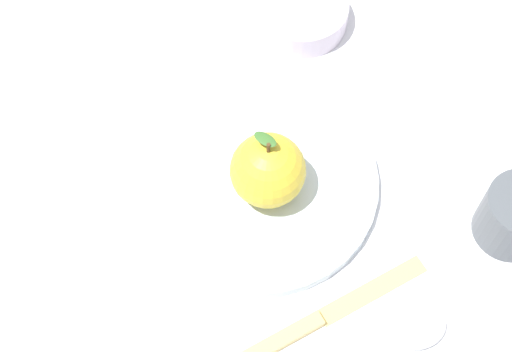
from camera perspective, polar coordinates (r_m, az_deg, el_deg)
ground_plane at (r=0.78m, az=0.46°, el=-1.51°), size 2.40×2.40×0.00m
dinner_plate at (r=0.78m, az=0.00°, el=-0.41°), size 0.24×0.24×0.01m
apple at (r=0.74m, az=0.94°, el=0.27°), size 0.07×0.07×0.09m
side_bowl at (r=0.89m, az=3.37°, el=12.00°), size 0.10×0.10×0.03m
knife at (r=0.73m, az=4.53°, el=-10.53°), size 0.04×0.20×0.01m
spoon at (r=0.73m, az=11.00°, el=-11.76°), size 0.05×0.17×0.01m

